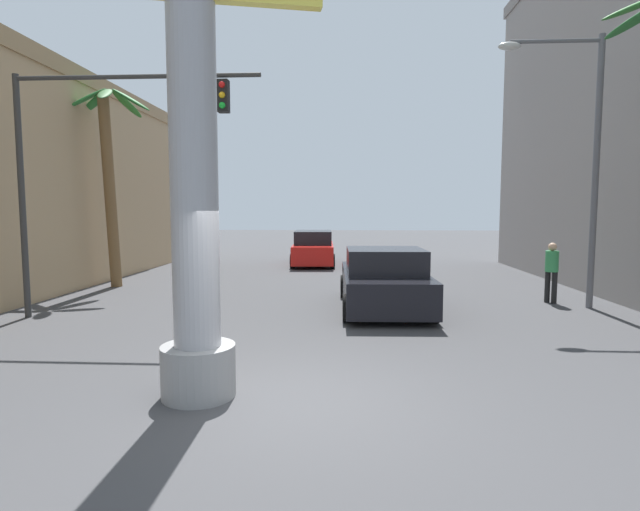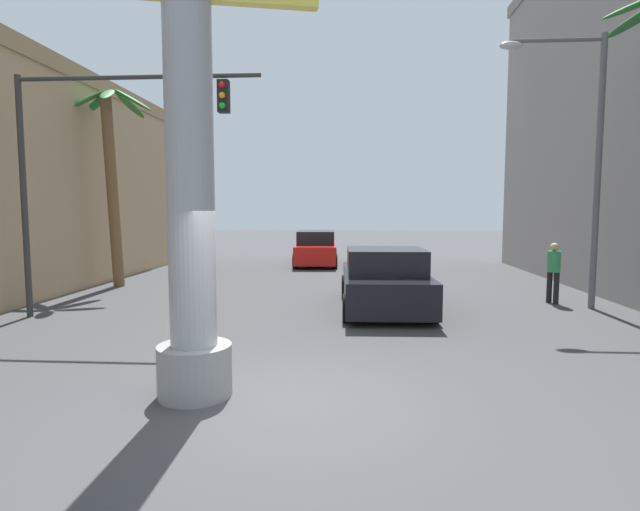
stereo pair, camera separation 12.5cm
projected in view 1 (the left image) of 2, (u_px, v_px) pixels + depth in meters
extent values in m
plane|color=#424244|center=(328.00, 286.00, 16.42)|extent=(92.45, 92.45, 0.00)
cylinder|color=#9E9EA3|center=(192.00, 64.00, 6.36)|extent=(0.62, 0.62, 8.73)
cylinder|color=gray|center=(199.00, 371.00, 6.72)|extent=(0.99, 0.99, 0.70)
cylinder|color=#59595E|center=(596.00, 174.00, 12.53)|extent=(0.16, 0.16, 6.82)
cylinder|color=#59595E|center=(556.00, 41.00, 12.29)|extent=(2.23, 0.10, 0.10)
ellipsoid|color=beige|center=(509.00, 46.00, 12.37)|extent=(0.56, 0.28, 0.20)
cylinder|color=#333333|center=(22.00, 198.00, 11.45)|extent=(0.14, 0.14, 5.56)
cylinder|color=#333333|center=(136.00, 77.00, 11.05)|extent=(5.57, 0.10, 0.10)
cube|color=black|center=(223.00, 96.00, 10.98)|extent=(0.24, 0.24, 0.70)
sphere|color=red|center=(222.00, 85.00, 10.83)|extent=(0.14, 0.14, 0.14)
sphere|color=yellow|center=(222.00, 95.00, 10.85)|extent=(0.14, 0.14, 0.14)
sphere|color=green|center=(222.00, 105.00, 10.87)|extent=(0.14, 0.14, 0.14)
cylinder|color=black|center=(344.00, 286.00, 14.40)|extent=(0.24, 0.65, 0.64)
cylinder|color=black|center=(411.00, 286.00, 14.35)|extent=(0.24, 0.65, 0.64)
cylinder|color=black|center=(348.00, 308.00, 11.18)|extent=(0.24, 0.65, 0.64)
cylinder|color=black|center=(434.00, 308.00, 11.13)|extent=(0.24, 0.65, 0.64)
cube|color=black|center=(383.00, 287.00, 12.74)|extent=(2.17, 4.69, 0.80)
cube|color=black|center=(385.00, 261.00, 12.33)|extent=(1.92, 2.00, 0.60)
cylinder|color=black|center=(297.00, 255.00, 24.61)|extent=(0.25, 0.65, 0.64)
cylinder|color=black|center=(331.00, 255.00, 24.59)|extent=(0.25, 0.65, 0.64)
cylinder|color=black|center=(293.00, 261.00, 21.45)|extent=(0.25, 0.65, 0.64)
cylinder|color=black|center=(332.00, 261.00, 21.43)|extent=(0.25, 0.65, 0.64)
cube|color=red|center=(313.00, 252.00, 23.00)|extent=(2.01, 4.61, 0.80)
cube|color=black|center=(313.00, 237.00, 22.93)|extent=(1.77, 2.57, 0.60)
cylinder|color=brown|center=(110.00, 192.00, 16.01)|extent=(0.44, 0.63, 6.19)
ellipsoid|color=#266D2D|center=(131.00, 100.00, 15.66)|extent=(1.24, 0.37, 0.78)
ellipsoid|color=#2E792D|center=(127.00, 104.00, 16.30)|extent=(0.82, 1.28, 0.78)
ellipsoid|color=#236C2D|center=(96.00, 101.00, 16.02)|extent=(1.30, 0.86, 0.72)
ellipsoid|color=#256C2D|center=(86.00, 98.00, 15.43)|extent=(1.25, 0.87, 0.80)
ellipsoid|color=#31602D|center=(105.00, 93.00, 15.03)|extent=(0.67, 1.34, 0.64)
cylinder|color=black|center=(554.00, 288.00, 13.39)|extent=(0.14, 0.14, 0.85)
cylinder|color=black|center=(547.00, 287.00, 13.56)|extent=(0.14, 0.14, 0.85)
cylinder|color=#338C4C|center=(552.00, 261.00, 13.41)|extent=(0.48, 0.48, 0.56)
sphere|color=tan|center=(553.00, 247.00, 13.37)|extent=(0.22, 0.22, 0.22)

